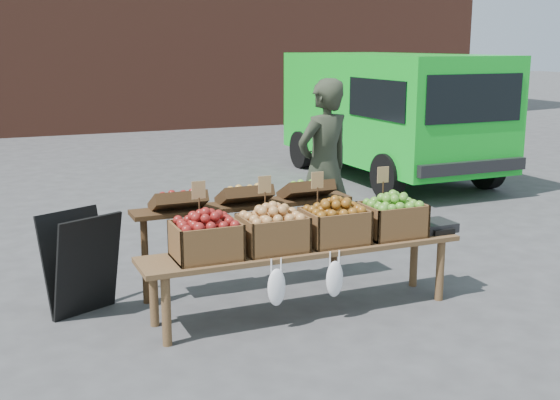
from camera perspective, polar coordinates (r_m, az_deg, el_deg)
name	(u,v)px	position (r m, az deg, el deg)	size (l,w,h in m)	color
ground	(247,342)	(5.34, -2.69, -11.45)	(80.00, 80.00, 0.00)	#424244
delivery_van	(389,117)	(11.65, 8.84, 6.70)	(2.06, 4.49, 2.01)	#0EBA23
vendor	(324,168)	(7.29, 3.58, 2.65)	(0.67, 0.44, 1.84)	#2B3123
chalkboard_sign	(81,263)	(5.96, -15.85, -4.94)	(0.56, 0.31, 0.86)	black
back_table	(245,234)	(6.26, -2.88, -2.74)	(2.10, 0.44, 1.04)	#342111
display_bench	(304,279)	(5.79, 1.95, -6.47)	(2.70, 0.56, 0.57)	brown
crate_golden_apples	(206,240)	(5.38, -6.03, -3.28)	(0.50, 0.40, 0.28)	maroon
crate_russet_pears	(273,233)	(5.55, -0.59, -2.69)	(0.50, 0.40, 0.28)	gold
crate_red_apples	(335,226)	(5.78, 4.46, -2.12)	(0.50, 0.40, 0.28)	#8A5716
crate_green_apples	(392,220)	(6.05, 9.09, -1.58)	(0.50, 0.40, 0.28)	#34821C
weighing_scale	(433,226)	(6.30, 12.34, -2.07)	(0.34, 0.30, 0.08)	black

